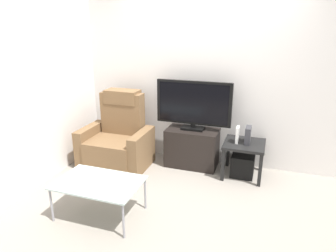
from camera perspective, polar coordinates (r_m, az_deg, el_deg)
name	(u,v)px	position (r m, az deg, el deg)	size (l,w,h in m)	color
ground_plane	(183,195)	(3.87, 2.83, -12.73)	(6.40, 6.40, 0.00)	gray
wall_back	(207,76)	(4.46, 7.22, 9.29)	(6.40, 0.06, 2.60)	silver
wall_side	(45,81)	(4.28, -22.03, 7.71)	(0.06, 4.48, 2.60)	silver
tv_stand	(192,147)	(4.51, 4.50, -4.01)	(0.74, 0.42, 0.56)	black
television	(193,104)	(4.32, 4.78, 4.06)	(1.08, 0.20, 0.70)	black
recliner_armchair	(118,140)	(4.59, -9.38, -2.56)	(0.98, 0.78, 1.08)	brown
side_table	(244,148)	(4.27, 14.00, -4.04)	(0.54, 0.54, 0.48)	black
subwoofer_box	(243,165)	(4.37, 13.74, -7.10)	(0.30, 0.30, 0.30)	black
book_upright	(237,135)	(4.19, 12.81, -1.60)	(0.04, 0.13, 0.22)	white
game_console	(248,135)	(4.21, 14.68, -1.64)	(0.07, 0.20, 0.23)	#333338
coffee_table	(99,184)	(3.41, -12.79, -10.49)	(0.90, 0.60, 0.40)	#B2C6C1
cell_phone	(101,180)	(3.42, -12.37, -9.73)	(0.07, 0.15, 0.01)	#B7B7BC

